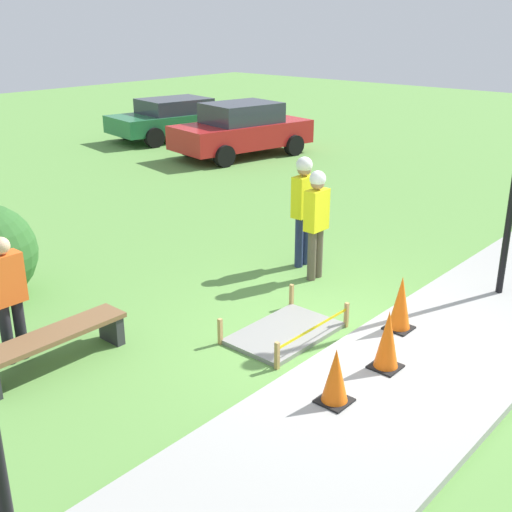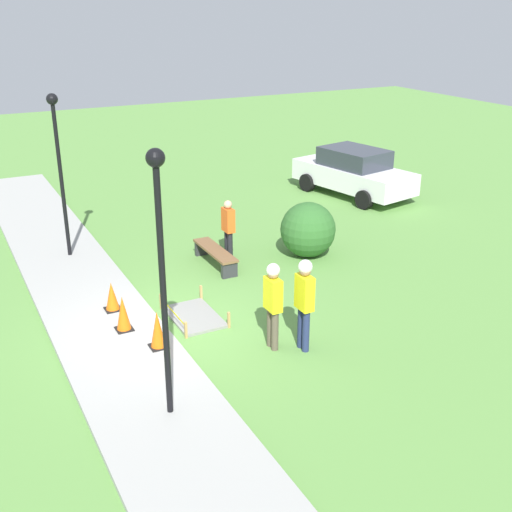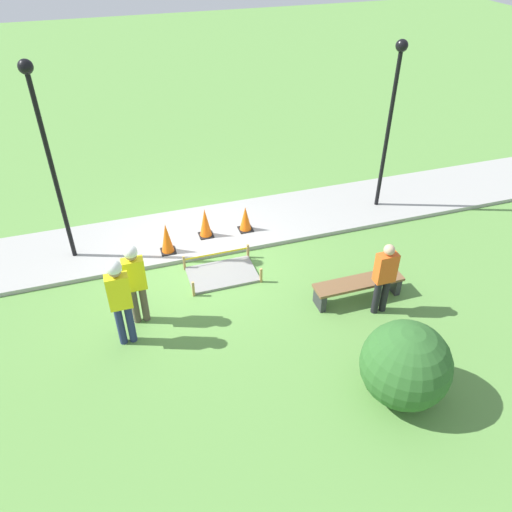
% 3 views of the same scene
% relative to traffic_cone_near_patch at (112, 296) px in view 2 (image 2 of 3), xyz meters
% --- Properties ---
extents(ground_plane, '(60.00, 60.00, 0.00)m').
position_rel_traffic_cone_near_patch_xyz_m(ground_plane, '(1.30, 0.76, -0.42)').
color(ground_plane, '#5B8E42').
extents(sidewalk, '(28.00, 2.22, 0.10)m').
position_rel_traffic_cone_near_patch_xyz_m(sidewalk, '(1.30, -0.35, -0.37)').
color(sidewalk, '#9E9E99').
rests_on(sidewalk, ground_plane).
extents(wet_concrete_patch, '(1.54, 1.00, 0.36)m').
position_rel_traffic_cone_near_patch_xyz_m(wet_concrete_patch, '(0.99, 1.48, -0.38)').
color(wet_concrete_patch, gray).
rests_on(wet_concrete_patch, ground_plane).
extents(traffic_cone_near_patch, '(0.34, 0.34, 0.64)m').
position_rel_traffic_cone_near_patch_xyz_m(traffic_cone_near_patch, '(0.00, 0.00, 0.00)').
color(traffic_cone_near_patch, black).
rests_on(traffic_cone_near_patch, sidewalk).
extents(traffic_cone_far_patch, '(0.34, 0.34, 0.74)m').
position_rel_traffic_cone_near_patch_xyz_m(traffic_cone_far_patch, '(0.99, -0.04, 0.05)').
color(traffic_cone_far_patch, black).
rests_on(traffic_cone_far_patch, sidewalk).
extents(traffic_cone_sidewalk_edge, '(0.34, 0.34, 0.75)m').
position_rel_traffic_cone_near_patch_xyz_m(traffic_cone_sidewalk_edge, '(1.99, 0.34, 0.05)').
color(traffic_cone_sidewalk_edge, black).
rests_on(traffic_cone_sidewalk_edge, sidewalk).
extents(park_bench, '(1.90, 0.44, 0.45)m').
position_rel_traffic_cone_near_patch_xyz_m(park_bench, '(-1.48, 3.08, -0.09)').
color(park_bench, '#2D2D33').
rests_on(park_bench, ground_plane).
extents(worker_supervisor, '(0.40, 0.27, 1.88)m').
position_rel_traffic_cone_near_patch_xyz_m(worker_supervisor, '(3.18, 2.88, 0.72)').
color(worker_supervisor, navy).
rests_on(worker_supervisor, ground_plane).
extents(worker_assistant, '(0.40, 0.26, 1.78)m').
position_rel_traffic_cone_near_patch_xyz_m(worker_assistant, '(2.86, 2.38, 0.65)').
color(worker_assistant, brown).
rests_on(worker_assistant, ground_plane).
extents(bystander_in_orange_shirt, '(0.40, 0.22, 1.61)m').
position_rel_traffic_cone_near_patch_xyz_m(bystander_in_orange_shirt, '(-1.71, 3.57, 0.49)').
color(bystander_in_orange_shirt, black).
rests_on(bystander_in_orange_shirt, ground_plane).
extents(lamppost_near, '(0.28, 0.28, 4.34)m').
position_rel_traffic_cone_near_patch_xyz_m(lamppost_near, '(4.06, -0.18, 2.48)').
color(lamppost_near, black).
rests_on(lamppost_near, sidewalk).
extents(lamppost_far, '(0.28, 0.28, 4.17)m').
position_rel_traffic_cone_near_patch_xyz_m(lamppost_far, '(-3.70, -0.12, 2.39)').
color(lamppost_far, black).
rests_on(lamppost_far, sidewalk).
extents(parked_car_white, '(4.62, 2.63, 1.63)m').
position_rel_traffic_cone_near_patch_xyz_m(parked_car_white, '(-5.15, 9.95, 0.41)').
color(parked_car_white, white).
rests_on(parked_car_white, ground_plane).
extents(shrub_rounded_near, '(1.46, 1.46, 1.46)m').
position_rel_traffic_cone_near_patch_xyz_m(shrub_rounded_near, '(-0.99, 5.54, 0.31)').
color(shrub_rounded_near, '#2D6028').
rests_on(shrub_rounded_near, ground_plane).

